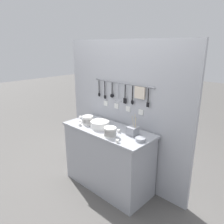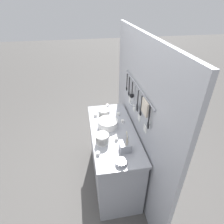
# 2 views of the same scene
# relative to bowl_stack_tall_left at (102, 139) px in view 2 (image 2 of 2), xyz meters

# --- Properties ---
(ground_plane) EXTENTS (20.00, 20.00, 0.00)m
(ground_plane) POSITION_rel_bowl_stack_tall_left_xyz_m (-0.20, 0.16, -0.92)
(ground_plane) COLOR #514F4C
(counter) EXTENTS (1.26, 0.54, 0.86)m
(counter) POSITION_rel_bowl_stack_tall_left_xyz_m (-0.20, 0.16, -0.49)
(counter) COLOR #9EA0A8
(counter) RESTS_ON ground
(back_wall) EXTENTS (2.06, 0.11, 1.97)m
(back_wall) POSITION_rel_bowl_stack_tall_left_xyz_m (-0.20, 0.46, 0.07)
(back_wall) COLOR #A8AAB2
(back_wall) RESTS_ON ground
(bowl_stack_tall_left) EXTENTS (0.15, 0.15, 0.11)m
(bowl_stack_tall_left) POSITION_rel_bowl_stack_tall_left_xyz_m (0.00, 0.00, 0.00)
(bowl_stack_tall_left) COLOR white
(bowl_stack_tall_left) RESTS_ON counter
(bowl_stack_back_corner) EXTENTS (0.15, 0.15, 0.12)m
(bowl_stack_back_corner) POSITION_rel_bowl_stack_tall_left_xyz_m (-0.51, 0.09, 0.00)
(bowl_stack_back_corner) COLOR white
(bowl_stack_back_corner) RESTS_ON counter
(plate_stack) EXTENTS (0.25, 0.25, 0.09)m
(plate_stack) POSITION_rel_bowl_stack_tall_left_xyz_m (-0.29, 0.11, -0.01)
(plate_stack) COLOR white
(plate_stack) RESTS_ON counter
(steel_mixing_bowl) EXTENTS (0.12, 0.12, 0.04)m
(steel_mixing_bowl) POSITION_rel_bowl_stack_tall_left_xyz_m (0.34, 0.14, -0.04)
(steel_mixing_bowl) COLOR #93969E
(steel_mixing_bowl) RESTS_ON counter
(cutlery_caddy) EXTENTS (0.12, 0.12, 0.27)m
(cutlery_caddy) POSITION_rel_bowl_stack_tall_left_xyz_m (0.16, 0.22, -0.00)
(cutlery_caddy) COLOR #93969E
(cutlery_caddy) RESTS_ON counter
(cup_front_left) EXTENTS (0.04, 0.04, 0.04)m
(cup_front_left) POSITION_rel_bowl_stack_tall_left_xyz_m (-0.62, 0.05, -0.04)
(cup_front_left) COLOR white
(cup_front_left) RESTS_ON counter
(cup_beside_plates) EXTENTS (0.04, 0.04, 0.04)m
(cup_beside_plates) POSITION_rel_bowl_stack_tall_left_xyz_m (-0.54, -0.02, -0.04)
(cup_beside_plates) COLOR white
(cup_beside_plates) RESTS_ON counter
(cup_back_right) EXTENTS (0.04, 0.04, 0.04)m
(cup_back_right) POSITION_rel_bowl_stack_tall_left_xyz_m (-0.35, 0.31, -0.04)
(cup_back_right) COLOR white
(cup_back_right) RESTS_ON counter
(cup_by_caddy) EXTENTS (0.04, 0.04, 0.04)m
(cup_by_caddy) POSITION_rel_bowl_stack_tall_left_xyz_m (0.18, -0.07, -0.04)
(cup_by_caddy) COLOR white
(cup_by_caddy) RESTS_ON counter
(cup_mid_row) EXTENTS (0.04, 0.04, 0.04)m
(cup_mid_row) POSITION_rel_bowl_stack_tall_left_xyz_m (-0.01, 0.16, -0.04)
(cup_mid_row) COLOR white
(cup_mid_row) RESTS_ON counter
(cup_front_right) EXTENTS (0.04, 0.04, 0.04)m
(cup_front_right) POSITION_rel_bowl_stack_tall_left_xyz_m (-0.53, 0.29, -0.04)
(cup_front_right) COLOR white
(cup_front_right) RESTS_ON counter
(cup_back_left) EXTENTS (0.04, 0.04, 0.04)m
(cup_back_left) POSITION_rel_bowl_stack_tall_left_xyz_m (-0.78, 0.18, -0.04)
(cup_back_left) COLOR white
(cup_back_left) RESTS_ON counter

